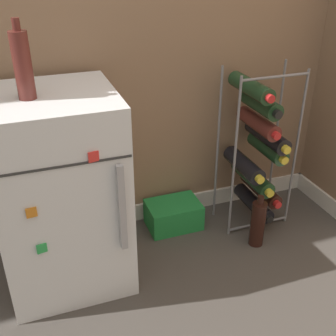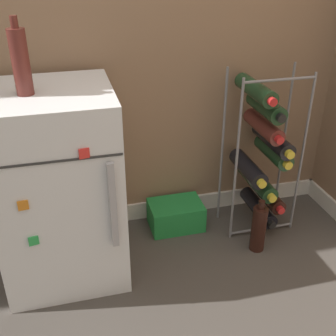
# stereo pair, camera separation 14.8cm
# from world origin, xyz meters

# --- Properties ---
(ground_plane) EXTENTS (14.00, 14.00, 0.00)m
(ground_plane) POSITION_xyz_m (0.00, 0.00, 0.00)
(ground_plane) COLOR #423D38
(mini_fridge) EXTENTS (0.48, 0.51, 0.81)m
(mini_fridge) POSITION_xyz_m (-0.34, 0.34, 0.40)
(mini_fridge) COLOR silver
(mini_fridge) RESTS_ON ground_plane
(wine_rack) EXTENTS (0.34, 0.32, 0.80)m
(wine_rack) POSITION_xyz_m (0.60, 0.43, 0.39)
(wine_rack) COLOR slate
(wine_rack) RESTS_ON ground_plane
(soda_box) EXTENTS (0.26, 0.18, 0.13)m
(soda_box) POSITION_xyz_m (0.20, 0.50, 0.07)
(soda_box) COLOR #1E7F38
(soda_box) RESTS_ON ground_plane
(fridge_top_bottle) EXTENTS (0.06, 0.06, 0.26)m
(fridge_top_bottle) POSITION_xyz_m (-0.40, 0.32, 0.92)
(fridge_top_bottle) COLOR #56231E
(fridge_top_bottle) RESTS_ON mini_fridge
(loose_bottle_floor) EXTENTS (0.07, 0.07, 0.27)m
(loose_bottle_floor) POSITION_xyz_m (0.52, 0.23, 0.12)
(loose_bottle_floor) COLOR black
(loose_bottle_floor) RESTS_ON ground_plane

